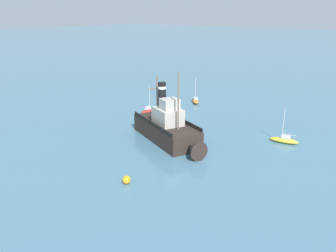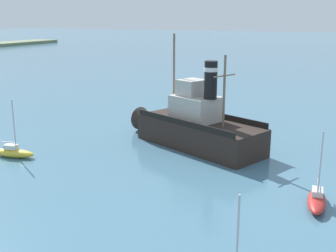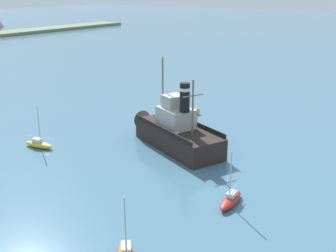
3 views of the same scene
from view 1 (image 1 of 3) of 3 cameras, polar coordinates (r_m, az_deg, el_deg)
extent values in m
plane|color=#477289|center=(49.54, 0.30, -2.02)|extent=(600.00, 600.00, 0.00)
cube|color=#2D231E|center=(48.79, -0.30, -0.85)|extent=(8.61, 12.77, 2.40)
cone|color=#2D231E|center=(42.94, 4.18, -3.61)|extent=(3.09, 3.11, 2.35)
cube|color=#B2ADA3|center=(47.67, -0.02, 1.59)|extent=(4.29, 4.84, 2.20)
cube|color=#B2ADA3|center=(46.76, 0.26, 3.55)|extent=(2.79, 2.68, 1.40)
cylinder|color=black|center=(48.43, -0.97, 5.16)|extent=(1.10, 1.10, 3.20)
cylinder|color=silver|center=(48.24, -0.98, 6.20)|extent=(1.16, 1.16, 0.35)
cylinder|color=#75604C|center=(44.60, 1.67, 3.95)|extent=(0.20, 0.20, 7.50)
cylinder|color=#75604C|center=(49.92, -1.75, 4.61)|extent=(0.20, 0.20, 6.00)
cylinder|color=#75604C|center=(49.63, -1.77, 6.09)|extent=(2.45, 1.09, 0.12)
cube|color=black|center=(49.33, 1.92, 1.13)|extent=(4.43, 10.60, 0.50)
cube|color=black|center=(47.42, -2.61, 0.41)|extent=(4.43, 10.60, 0.50)
ellipsoid|color=gold|center=(50.31, 18.10, -2.22)|extent=(1.74, 3.93, 0.70)
cube|color=silver|center=(50.10, 18.38, -1.68)|extent=(0.82, 1.19, 0.36)
cylinder|color=#B7B7BC|center=(49.60, 18.03, 0.50)|extent=(0.10, 0.10, 4.20)
cylinder|color=#B7B7BC|center=(49.92, 18.87, -1.36)|extent=(0.39, 1.79, 0.08)
ellipsoid|color=#B22823|center=(61.91, -3.13, 2.45)|extent=(3.89, 1.47, 0.70)
cube|color=silver|center=(61.61, -3.25, 2.88)|extent=(1.16, 0.75, 0.36)
cylinder|color=#B7B7BC|center=(61.52, -3.00, 4.71)|extent=(0.10, 0.10, 4.20)
cylinder|color=#B7B7BC|center=(61.21, -3.48, 3.13)|extent=(1.80, 0.26, 0.08)
ellipsoid|color=orange|center=(68.84, 4.41, 4.04)|extent=(3.53, 3.39, 0.70)
cube|color=silver|center=(68.52, 4.44, 4.43)|extent=(1.24, 1.22, 0.36)
cylinder|color=#B7B7BC|center=(68.57, 4.42, 6.09)|extent=(0.10, 0.10, 4.20)
cylinder|color=#B7B7BC|center=(68.04, 4.49, 4.65)|extent=(1.37, 1.28, 0.08)
sphere|color=orange|center=(37.19, -6.68, -8.59)|extent=(0.88, 0.88, 0.88)
camera|label=2|loc=(81.36, 8.42, 13.98)|focal=45.00mm
camera|label=3|loc=(90.81, 2.87, 18.41)|focal=45.00mm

